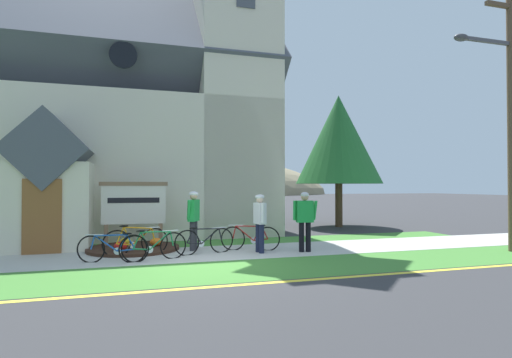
% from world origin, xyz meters
% --- Properties ---
extents(ground, '(140.00, 140.00, 0.00)m').
position_xyz_m(ground, '(0.00, 4.00, 0.00)').
color(ground, '#333335').
extents(sidewalk_slab, '(32.00, 2.52, 0.01)m').
position_xyz_m(sidewalk_slab, '(-2.05, 1.64, 0.01)').
color(sidewalk_slab, '#B7B5AD').
rests_on(sidewalk_slab, ground).
extents(grass_verge, '(32.00, 2.34, 0.01)m').
position_xyz_m(grass_verge, '(-2.05, -0.79, 0.00)').
color(grass_verge, '#427F33').
rests_on(grass_verge, ground).
extents(church_lawn, '(24.00, 1.52, 0.01)m').
position_xyz_m(church_lawn, '(-2.05, 3.66, 0.00)').
color(church_lawn, '#427F33').
rests_on(church_lawn, ground).
extents(curb_paint_stripe, '(28.00, 0.16, 0.01)m').
position_xyz_m(curb_paint_stripe, '(-2.05, -2.11, 0.00)').
color(curb_paint_stripe, yellow).
rests_on(curb_paint_stripe, ground).
extents(church_building, '(12.00, 12.34, 12.52)m').
position_xyz_m(church_building, '(-1.72, 9.32, 4.86)').
color(church_building, beige).
rests_on(church_building, ground).
extents(church_sign, '(2.04, 0.20, 2.02)m').
position_xyz_m(church_sign, '(-1.68, 3.36, 1.31)').
color(church_sign, '#7F6047').
rests_on(church_sign, ground).
extents(flower_bed, '(2.65, 2.65, 0.34)m').
position_xyz_m(flower_bed, '(-1.68, 2.80, 0.07)').
color(flower_bed, '#382319').
rests_on(flower_bed, ground).
extents(bicycle_red, '(1.70, 0.47, 0.81)m').
position_xyz_m(bicycle_red, '(-1.19, 0.96, 0.37)').
color(bicycle_red, black).
rests_on(bicycle_red, ground).
extents(bicycle_orange, '(1.72, 0.41, 0.78)m').
position_xyz_m(bicycle_orange, '(0.22, 1.56, 0.37)').
color(bicycle_orange, black).
rests_on(bicycle_orange, ground).
extents(bicycle_silver, '(1.74, 0.37, 0.86)m').
position_xyz_m(bicycle_silver, '(-1.62, 1.83, 0.39)').
color(bicycle_silver, black).
rests_on(bicycle_silver, ground).
extents(bicycle_black, '(1.73, 0.47, 0.76)m').
position_xyz_m(bicycle_black, '(-2.15, 0.98, 0.36)').
color(bicycle_black, black).
rests_on(bicycle_black, ground).
extents(bicycle_yellow, '(1.65, 0.65, 0.78)m').
position_xyz_m(bicycle_yellow, '(1.62, 1.79, 0.37)').
color(bicycle_yellow, black).
rests_on(bicycle_yellow, ground).
extents(cyclist_in_green_jersey, '(0.43, 0.66, 1.74)m').
position_xyz_m(cyclist_in_green_jersey, '(0.01, 2.26, 1.03)').
color(cyclist_in_green_jersey, '#2D2D33').
rests_on(cyclist_in_green_jersey, ground).
extents(cyclist_in_orange_jersey, '(0.29, 0.71, 1.66)m').
position_xyz_m(cyclist_in_orange_jersey, '(1.75, 1.29, 0.97)').
color(cyclist_in_orange_jersey, '#191E38').
rests_on(cyclist_in_orange_jersey, ground).
extents(cyclist_in_white_jersey, '(0.66, 0.34, 1.72)m').
position_xyz_m(cyclist_in_white_jersey, '(3.04, 1.06, 1.02)').
color(cyclist_in_white_jersey, black).
rests_on(cyclist_in_white_jersey, ground).
extents(utility_pole, '(3.12, 0.28, 8.45)m').
position_xyz_m(utility_pole, '(8.76, -0.58, 4.68)').
color(utility_pole, brown).
rests_on(utility_pole, ground).
extents(roadside_conifer, '(3.97, 3.97, 6.12)m').
position_xyz_m(roadside_conifer, '(7.41, 7.15, 4.05)').
color(roadside_conifer, '#4C3823').
rests_on(roadside_conifer, ground).
extents(distant_hill, '(100.85, 46.15, 19.95)m').
position_xyz_m(distant_hill, '(-9.97, 77.48, 0.00)').
color(distant_hill, '#847A5B').
rests_on(distant_hill, ground).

